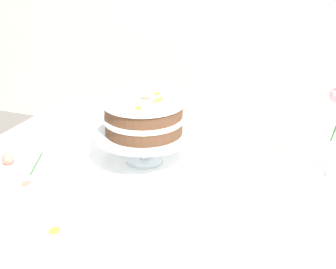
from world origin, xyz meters
name	(u,v)px	position (x,y,z in m)	size (l,w,h in m)	color
dining_table	(182,212)	(0.00, -0.03, 0.65)	(1.40, 1.00, 0.74)	white
linen_napkin	(145,162)	(-0.15, 0.05, 0.74)	(0.32, 0.32, 0.00)	white
cake_stand	(144,137)	(-0.15, 0.05, 0.82)	(0.29, 0.29, 0.10)	silver
layer_cake	(144,115)	(-0.15, 0.05, 0.89)	(0.24, 0.24, 0.11)	brown
fallen_rose	(10,159)	(-0.52, -0.10, 0.76)	(0.13, 0.14, 0.04)	#2D6028
loose_petal_0	(26,183)	(-0.40, -0.19, 0.74)	(0.03, 0.02, 0.01)	#E56B51
loose_petal_1	(54,230)	(-0.20, -0.35, 0.74)	(0.03, 0.03, 0.00)	orange
loose_petal_2	(295,186)	(0.29, 0.06, 0.74)	(0.04, 0.02, 0.00)	pink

